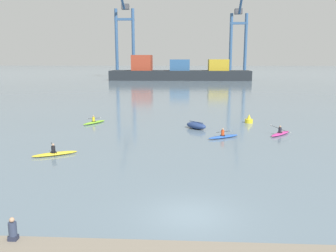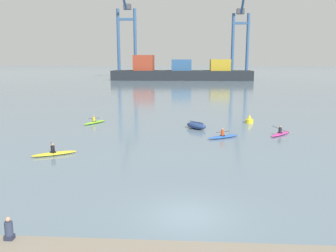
{
  "view_description": "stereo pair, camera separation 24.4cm",
  "coord_description": "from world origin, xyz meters",
  "px_view_note": "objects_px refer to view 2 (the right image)",
  "views": [
    {
      "loc": [
        -0.16,
        -15.77,
        7.28
      ],
      "look_at": [
        -2.16,
        19.68,
        0.6
      ],
      "focal_mm": 37.98,
      "sensor_mm": 36.0,
      "label": 1
    },
    {
      "loc": [
        0.08,
        -15.76,
        7.28
      ],
      "look_at": [
        -2.16,
        19.68,
        0.6
      ],
      "focal_mm": 37.98,
      "sensor_mm": 36.0,
      "label": 2
    }
  ],
  "objects_px": {
    "kayak_lime": "(95,122)",
    "kayak_blue": "(223,136)",
    "container_barge": "(180,72)",
    "kayak_yellow": "(54,153)",
    "gantry_crane_west": "(126,32)",
    "kayak_magenta": "(280,133)",
    "seated_onlooker": "(9,230)",
    "capsized_dinghy": "(196,126)",
    "gantry_crane_west_mid": "(241,35)",
    "channel_buoy": "(249,120)"
  },
  "relations": [
    {
      "from": "kayak_lime",
      "to": "kayak_blue",
      "type": "bearing_deg",
      "value": -26.01
    },
    {
      "from": "container_barge",
      "to": "kayak_lime",
      "type": "relative_size",
      "value": 15.13
    },
    {
      "from": "kayak_yellow",
      "to": "container_barge",
      "type": "bearing_deg",
      "value": 86.17
    },
    {
      "from": "gantry_crane_west",
      "to": "kayak_magenta",
      "type": "bearing_deg",
      "value": -72.29
    },
    {
      "from": "seated_onlooker",
      "to": "kayak_yellow",
      "type": "bearing_deg",
      "value": 105.0
    },
    {
      "from": "seated_onlooker",
      "to": "capsized_dinghy",
      "type": "bearing_deg",
      "value": 73.88
    },
    {
      "from": "gantry_crane_west_mid",
      "to": "channel_buoy",
      "type": "xyz_separation_m",
      "value": [
        -12.22,
        -101.66,
        -16.3
      ]
    },
    {
      "from": "kayak_blue",
      "to": "seated_onlooker",
      "type": "xyz_separation_m",
      "value": [
        -9.79,
        -20.98,
        0.9
      ]
    },
    {
      "from": "kayak_magenta",
      "to": "gantry_crane_west_mid",
      "type": "bearing_deg",
      "value": 84.57
    },
    {
      "from": "container_barge",
      "to": "gantry_crane_west",
      "type": "xyz_separation_m",
      "value": [
        -21.42,
        12.77,
        14.97
      ]
    },
    {
      "from": "channel_buoy",
      "to": "capsized_dinghy",
      "type": "bearing_deg",
      "value": -147.74
    },
    {
      "from": "kayak_magenta",
      "to": "seated_onlooker",
      "type": "distance_m",
      "value": 27.43
    },
    {
      "from": "capsized_dinghy",
      "to": "kayak_yellow",
      "type": "distance_m",
      "value": 15.85
    },
    {
      "from": "kayak_lime",
      "to": "container_barge",
      "type": "bearing_deg",
      "value": 85.19
    },
    {
      "from": "kayak_yellow",
      "to": "seated_onlooker",
      "type": "height_order",
      "value": "seated_onlooker"
    },
    {
      "from": "seated_onlooker",
      "to": "kayak_blue",
      "type": "bearing_deg",
      "value": 65.0
    },
    {
      "from": "gantry_crane_west_mid",
      "to": "kayak_magenta",
      "type": "relative_size",
      "value": 11.59
    },
    {
      "from": "channel_buoy",
      "to": "kayak_blue",
      "type": "height_order",
      "value": "channel_buoy"
    },
    {
      "from": "gantry_crane_west_mid",
      "to": "kayak_yellow",
      "type": "distance_m",
      "value": 121.68
    },
    {
      "from": "kayak_yellow",
      "to": "kayak_magenta",
      "type": "height_order",
      "value": "same"
    },
    {
      "from": "capsized_dinghy",
      "to": "kayak_magenta",
      "type": "height_order",
      "value": "kayak_magenta"
    },
    {
      "from": "channel_buoy",
      "to": "kayak_yellow",
      "type": "xyz_separation_m",
      "value": [
        -17.3,
        -15.23,
        -0.19
      ]
    },
    {
      "from": "kayak_blue",
      "to": "kayak_lime",
      "type": "xyz_separation_m",
      "value": [
        -14.12,
        6.89,
        0.0
      ]
    },
    {
      "from": "gantry_crane_west",
      "to": "kayak_lime",
      "type": "height_order",
      "value": "gantry_crane_west"
    },
    {
      "from": "kayak_lime",
      "to": "seated_onlooker",
      "type": "distance_m",
      "value": 28.22
    },
    {
      "from": "seated_onlooker",
      "to": "channel_buoy",
      "type": "bearing_deg",
      "value": 65.2
    },
    {
      "from": "capsized_dinghy",
      "to": "container_barge",
      "type": "bearing_deg",
      "value": 92.71
    },
    {
      "from": "container_barge",
      "to": "seated_onlooker",
      "type": "distance_m",
      "value": 115.86
    },
    {
      "from": "kayak_yellow",
      "to": "seated_onlooker",
      "type": "relative_size",
      "value": 3.61
    },
    {
      "from": "gantry_crane_west",
      "to": "kayak_blue",
      "type": "relative_size",
      "value": 10.9
    },
    {
      "from": "kayak_yellow",
      "to": "seated_onlooker",
      "type": "bearing_deg",
      "value": -75.0
    },
    {
      "from": "kayak_lime",
      "to": "seated_onlooker",
      "type": "relative_size",
      "value": 3.63
    },
    {
      "from": "gantry_crane_west_mid",
      "to": "channel_buoy",
      "type": "bearing_deg",
      "value": -96.85
    },
    {
      "from": "gantry_crane_west_mid",
      "to": "channel_buoy",
      "type": "height_order",
      "value": "gantry_crane_west_mid"
    },
    {
      "from": "gantry_crane_west_mid",
      "to": "seated_onlooker",
      "type": "bearing_deg",
      "value": -101.13
    },
    {
      "from": "capsized_dinghy",
      "to": "kayak_lime",
      "type": "distance_m",
      "value": 11.93
    },
    {
      "from": "gantry_crane_west_mid",
      "to": "kayak_magenta",
      "type": "xyz_separation_m",
      "value": [
        -10.29,
        -108.29,
        -16.48
      ]
    },
    {
      "from": "seated_onlooker",
      "to": "kayak_magenta",
      "type": "bearing_deg",
      "value": 55.67
    },
    {
      "from": "gantry_crane_west_mid",
      "to": "kayak_blue",
      "type": "xyz_separation_m",
      "value": [
        -15.96,
        -109.96,
        -16.48
      ]
    },
    {
      "from": "capsized_dinghy",
      "to": "kayak_lime",
      "type": "relative_size",
      "value": 0.81
    },
    {
      "from": "kayak_yellow",
      "to": "kayak_blue",
      "type": "relative_size",
      "value": 1.01
    },
    {
      "from": "kayak_blue",
      "to": "capsized_dinghy",
      "type": "bearing_deg",
      "value": 119.23
    },
    {
      "from": "capsized_dinghy",
      "to": "channel_buoy",
      "type": "relative_size",
      "value": 2.63
    },
    {
      "from": "container_barge",
      "to": "kayak_magenta",
      "type": "distance_m",
      "value": 94.02
    },
    {
      "from": "capsized_dinghy",
      "to": "seated_onlooker",
      "type": "distance_m",
      "value": 26.41
    },
    {
      "from": "gantry_crane_west_mid",
      "to": "kayak_yellow",
      "type": "xyz_separation_m",
      "value": [
        -29.51,
        -116.89,
        -16.48
      ]
    },
    {
      "from": "channel_buoy",
      "to": "kayak_lime",
      "type": "relative_size",
      "value": 0.31
    },
    {
      "from": "gantry_crane_west",
      "to": "gantry_crane_west_mid",
      "type": "bearing_deg",
      "value": 3.06
    },
    {
      "from": "container_barge",
      "to": "seated_onlooker",
      "type": "relative_size",
      "value": 54.93
    },
    {
      "from": "gantry_crane_west",
      "to": "capsized_dinghy",
      "type": "distance_m",
      "value": 107.77
    }
  ]
}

